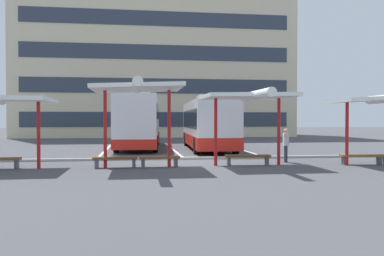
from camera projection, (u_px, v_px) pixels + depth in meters
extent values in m
plane|color=#47474C|center=(190.00, 163.00, 18.43)|extent=(160.00, 160.00, 0.00)
cube|color=beige|center=(156.00, 47.00, 49.36)|extent=(31.22, 11.90, 21.65)
cube|color=#2D3847|center=(159.00, 119.00, 43.62)|extent=(28.72, 0.08, 1.59)
cube|color=#2D3847|center=(159.00, 86.00, 43.55)|extent=(28.72, 0.08, 1.59)
cube|color=#2D3847|center=(159.00, 52.00, 43.47)|extent=(28.72, 0.08, 1.59)
cube|color=#2D3847|center=(159.00, 18.00, 43.40)|extent=(28.72, 0.08, 1.59)
cube|color=silver|center=(140.00, 121.00, 27.95)|extent=(3.24, 11.03, 3.20)
cube|color=red|center=(140.00, 140.00, 27.98)|extent=(3.28, 11.07, 0.58)
cube|color=black|center=(140.00, 113.00, 27.94)|extent=(3.21, 10.16, 0.94)
cube|color=black|center=(143.00, 116.00, 33.34)|extent=(2.21, 0.23, 1.92)
cube|color=silver|center=(138.00, 94.00, 26.56)|extent=(1.65, 2.30, 0.36)
cylinder|color=black|center=(128.00, 138.00, 31.73)|extent=(0.37, 1.02, 1.00)
cylinder|color=black|center=(157.00, 138.00, 31.89)|extent=(0.37, 1.02, 1.00)
cylinder|color=black|center=(116.00, 144.00, 24.07)|extent=(0.37, 1.02, 1.00)
cylinder|color=black|center=(155.00, 144.00, 24.23)|extent=(0.37, 1.02, 1.00)
cube|color=silver|center=(208.00, 124.00, 26.71)|extent=(2.93, 10.65, 2.85)
cube|color=red|center=(208.00, 140.00, 26.74)|extent=(2.97, 10.69, 0.71)
cube|color=black|center=(208.00, 119.00, 26.71)|extent=(2.92, 9.80, 1.15)
cube|color=black|center=(199.00, 119.00, 31.93)|extent=(2.17, 0.18, 1.71)
cube|color=silver|center=(211.00, 98.00, 25.37)|extent=(1.57, 2.26, 0.36)
cylinder|color=black|center=(186.00, 139.00, 30.29)|extent=(0.34, 1.01, 1.00)
cylinder|color=black|center=(216.00, 139.00, 30.50)|extent=(0.34, 1.01, 1.00)
cylinder|color=black|center=(196.00, 145.00, 22.98)|extent=(0.34, 1.01, 1.00)
cylinder|color=black|center=(236.00, 145.00, 23.19)|extent=(0.34, 1.01, 1.00)
cube|color=white|center=(106.00, 150.00, 26.30)|extent=(0.16, 14.00, 0.01)
cube|color=white|center=(173.00, 149.00, 26.89)|extent=(0.16, 14.00, 0.01)
cube|color=white|center=(237.00, 148.00, 27.49)|extent=(0.16, 14.00, 0.01)
cylinder|color=red|center=(39.00, 135.00, 16.19)|extent=(0.14, 0.14, 2.70)
cube|color=#4C4C51|center=(17.00, 164.00, 16.26)|extent=(0.13, 0.34, 0.35)
cylinder|color=red|center=(105.00, 129.00, 16.45)|extent=(0.14, 0.14, 3.20)
cylinder|color=red|center=(169.00, 129.00, 16.80)|extent=(0.14, 0.14, 3.20)
cube|color=white|center=(137.00, 88.00, 16.59)|extent=(3.61, 3.36, 0.28)
cylinder|color=white|center=(138.00, 85.00, 15.07)|extent=(0.36, 3.61, 0.36)
cube|color=brown|center=(115.00, 158.00, 16.53)|extent=(1.82, 0.50, 0.10)
cube|color=#4C4C51|center=(97.00, 164.00, 16.46)|extent=(0.13, 0.34, 0.35)
cube|color=#4C4C51|center=(134.00, 163.00, 16.60)|extent=(0.13, 0.34, 0.35)
cube|color=brown|center=(159.00, 157.00, 16.81)|extent=(1.69, 0.55, 0.10)
cube|color=#4C4C51|center=(143.00, 163.00, 16.67)|extent=(0.15, 0.34, 0.35)
cube|color=#4C4C51|center=(176.00, 162.00, 16.95)|extent=(0.15, 0.34, 0.35)
cylinder|color=red|center=(216.00, 132.00, 17.27)|extent=(0.14, 0.14, 2.90)
cylinder|color=red|center=(279.00, 131.00, 17.65)|extent=(0.14, 0.14, 2.90)
cube|color=white|center=(248.00, 96.00, 17.43)|extent=(3.80, 2.86, 0.21)
cylinder|color=white|center=(256.00, 95.00, 16.16)|extent=(0.36, 3.80, 0.36)
cube|color=brown|center=(248.00, 156.00, 17.43)|extent=(1.98, 0.59, 0.10)
cube|color=#4C4C51|center=(229.00, 161.00, 17.40)|extent=(0.15, 0.35, 0.35)
cube|color=#4C4C51|center=(267.00, 161.00, 17.48)|extent=(0.15, 0.35, 0.35)
cylinder|color=red|center=(347.00, 133.00, 17.52)|extent=(0.14, 0.14, 2.81)
cube|color=white|center=(382.00, 99.00, 17.71)|extent=(4.25, 2.45, 0.39)
cube|color=brown|center=(362.00, 156.00, 17.69)|extent=(1.88, 0.66, 0.10)
cube|color=#4C4C51|center=(344.00, 161.00, 17.69)|extent=(0.16, 0.35, 0.35)
cube|color=#4C4C51|center=(379.00, 161.00, 17.70)|extent=(0.16, 0.35, 0.35)
cube|color=#ADADA8|center=(185.00, 158.00, 19.96)|extent=(44.00, 0.24, 0.12)
cylinder|color=#33384C|center=(286.00, 154.00, 18.56)|extent=(0.14, 0.14, 0.77)
cylinder|color=#33384C|center=(286.00, 154.00, 18.72)|extent=(0.14, 0.14, 0.77)
cube|color=silver|center=(286.00, 139.00, 18.63)|extent=(0.32, 0.49, 0.58)
sphere|color=tan|center=(286.00, 131.00, 18.62)|extent=(0.21, 0.21, 0.21)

